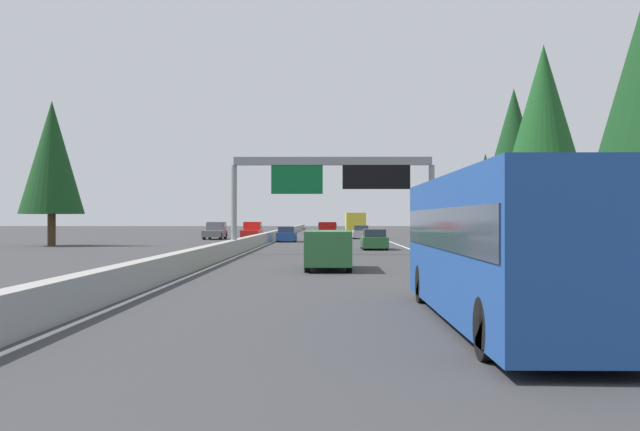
{
  "coord_description": "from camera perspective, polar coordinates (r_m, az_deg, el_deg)",
  "views": [
    {
      "loc": [
        -4.44,
        -5.6,
        2.22
      ],
      "look_at": [
        55.65,
        -4.92,
        2.48
      ],
      "focal_mm": 41.93,
      "sensor_mm": 36.0,
      "label": 1
    }
  ],
  "objects": [
    {
      "name": "ground_plane",
      "position": [
        64.72,
        -4.32,
        -2.21
      ],
      "size": [
        320.0,
        320.0,
        0.0
      ],
      "primitive_type": "plane",
      "color": "#38383A"
    },
    {
      "name": "median_barrier",
      "position": [
        84.66,
        -3.35,
        -1.44
      ],
      "size": [
        180.0,
        0.56,
        0.9
      ],
      "primitive_type": "cube",
      "color": "#9E9B93",
      "rests_on": "ground"
    },
    {
      "name": "shoulder_stripe_right",
      "position": [
        74.71,
        5.2,
        -1.94
      ],
      "size": [
        160.0,
        0.16,
        0.01
      ],
      "primitive_type": "cube",
      "color": "silver",
      "rests_on": "ground"
    },
    {
      "name": "shoulder_stripe_median",
      "position": [
        74.66,
        -3.46,
        -1.94
      ],
      "size": [
        160.0,
        0.16,
        0.01
      ],
      "primitive_type": "cube",
      "color": "silver",
      "rests_on": "ground"
    },
    {
      "name": "sign_gantry_overhead",
      "position": [
        46.5,
        1.19,
        2.96
      ],
      "size": [
        0.5,
        12.68,
        6.06
      ],
      "color": "gray",
      "rests_on": "ground"
    },
    {
      "name": "bus_far_center",
      "position": [
        16.1,
        13.55,
        -2.02
      ],
      "size": [
        11.5,
        2.55,
        3.1
      ],
      "color": "#1E4793",
      "rests_on": "ground"
    },
    {
      "name": "minivan_near_right",
      "position": [
        32.43,
        0.63,
        -2.48
      ],
      "size": [
        5.0,
        1.95,
        1.69
      ],
      "color": "#2D6B38",
      "rests_on": "ground"
    },
    {
      "name": "sedan_mid_left",
      "position": [
        53.95,
        4.16,
        -1.88
      ],
      "size": [
        4.4,
        1.8,
        1.47
      ],
      "color": "#2D6B38",
      "rests_on": "ground"
    },
    {
      "name": "sedan_distant_a",
      "position": [
        83.01,
        3.13,
        -1.3
      ],
      "size": [
        4.4,
        1.8,
        1.47
      ],
      "color": "silver",
      "rests_on": "ground"
    },
    {
      "name": "sedan_far_left",
      "position": [
        71.69,
        -2.56,
        -1.47
      ],
      "size": [
        4.4,
        1.8,
        1.47
      ],
      "color": "#1E4793",
      "rests_on": "ground"
    },
    {
      "name": "box_truck_mid_center",
      "position": [
        95.0,
        2.69,
        -0.61
      ],
      "size": [
        8.5,
        2.4,
        2.95
      ],
      "color": "gold",
      "rests_on": "ground"
    },
    {
      "name": "pickup_distant_b",
      "position": [
        78.35,
        0.57,
        -1.2
      ],
      "size": [
        5.6,
        2.0,
        1.86
      ],
      "color": "maroon",
      "rests_on": "ground"
    },
    {
      "name": "oncoming_near",
      "position": [
        84.13,
        -5.2,
        -1.13
      ],
      "size": [
        5.6,
        2.0,
        1.86
      ],
      "rotation": [
        0.0,
        0.0,
        3.14
      ],
      "color": "red",
      "rests_on": "ground"
    },
    {
      "name": "oncoming_far",
      "position": [
        81.71,
        -7.98,
        -1.16
      ],
      "size": [
        5.6,
        2.0,
        1.86
      ],
      "rotation": [
        0.0,
        0.0,
        3.14
      ],
      "color": "slate",
      "rests_on": "ground"
    },
    {
      "name": "conifer_right_near",
      "position": [
        50.25,
        16.71,
        6.54
      ],
      "size": [
        5.9,
        5.9,
        13.4
      ],
      "color": "#4C3823",
      "rests_on": "ground"
    },
    {
      "name": "conifer_right_mid",
      "position": [
        61.54,
        14.58,
        4.84
      ],
      "size": [
        5.54,
        5.54,
        12.6
      ],
      "color": "#4C3823",
      "rests_on": "ground"
    },
    {
      "name": "conifer_right_far",
      "position": [
        74.46,
        12.51,
        2.06
      ],
      "size": [
        3.77,
        3.77,
        8.57
      ],
      "color": "#4C3823",
      "rests_on": "ground"
    },
    {
      "name": "conifer_left_near",
      "position": [
        64.96,
        -19.8,
        4.18
      ],
      "size": [
        5.23,
        5.23,
        11.88
      ],
      "color": "#4C3823",
      "rests_on": "ground"
    }
  ]
}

